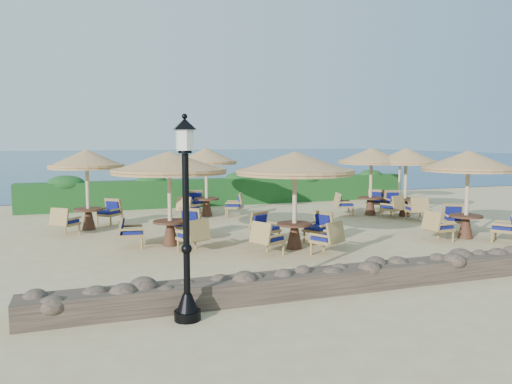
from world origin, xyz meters
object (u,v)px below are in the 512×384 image
Objects in this scene: cafe_set_5 at (371,168)px; lamp_post at (186,227)px; cafe_set_3 at (87,171)px; cafe_set_6 at (406,167)px; cafe_set_0 at (169,175)px; cafe_set_1 at (295,179)px; cafe_set_2 at (468,176)px; cafe_set_4 at (206,170)px; extra_parasol at (400,157)px.

lamp_post is at bearing -135.45° from cafe_set_5.
cafe_set_3 is 0.92× the size of cafe_set_6.
cafe_set_1 is at bearing -25.89° from cafe_set_0.
cafe_set_2 and cafe_set_6 have the same top height.
cafe_set_0 and cafe_set_3 have the same top height.
cafe_set_4 is 7.70m from cafe_set_6.
cafe_set_0 and cafe_set_4 have the same top height.
cafe_set_5 is at bearing -16.88° from cafe_set_4.
cafe_set_5 is at bearing -139.04° from extra_parasol.
lamp_post is at bearing -136.40° from extra_parasol.
extra_parasol is at bearing 27.12° from cafe_set_0.
cafe_set_1 is at bearing -42.89° from cafe_set_3.
cafe_set_3 is (-1.41, 9.29, 0.38)m from lamp_post.
cafe_set_0 is at bearing -166.11° from cafe_set_6.
cafe_set_2 is 0.96× the size of cafe_set_6.
lamp_post is 10.14m from cafe_set_2.
cafe_set_6 is (11.63, -1.02, 0.00)m from cafe_set_3.
cafe_set_0 is 8.80m from cafe_set_2.
cafe_set_0 is 1.17× the size of cafe_set_4.
lamp_post reaches higher than cafe_set_5.
cafe_set_1 is at bearing -82.29° from cafe_set_4.
cafe_set_0 and cafe_set_2 have the same top height.
cafe_set_5 is (-3.46, -3.00, -0.31)m from extra_parasol.
cafe_set_3 is at bearing 153.75° from cafe_set_2.
cafe_set_1 is at bearing -148.71° from cafe_set_6.
cafe_set_6 is (0.91, 4.26, 0.05)m from cafe_set_2.
cafe_set_2 is at bearing 23.25° from lamp_post.
lamp_post is 1.15× the size of cafe_set_6.
cafe_set_3 is 0.97× the size of cafe_set_5.
cafe_set_1 and cafe_set_4 have the same top height.
cafe_set_1 is 1.12× the size of cafe_set_6.
lamp_post is at bearing -141.04° from cafe_set_6.
lamp_post reaches higher than cafe_set_0.
cafe_set_1 is 6.53m from cafe_set_4.
cafe_set_0 is at bearing -152.88° from extra_parasol.
cafe_set_0 is at bearing 83.01° from lamp_post.
extra_parasol is 11.59m from cafe_set_1.
cafe_set_3 and cafe_set_6 have the same top height.
lamp_post is 1.19× the size of cafe_set_2.
lamp_post is 1.03× the size of cafe_set_1.
cafe_set_0 is at bearing 154.11° from cafe_set_1.
extra_parasol is 0.91× the size of cafe_set_3.
cafe_set_2 and cafe_set_3 have the same top height.
lamp_post is 1.25× the size of cafe_set_3.
extra_parasol is 0.87× the size of cafe_set_2.
cafe_set_5 is at bearing 41.04° from cafe_set_1.
lamp_post reaches higher than extra_parasol.
cafe_set_2 is 9.34m from cafe_set_4.
lamp_post reaches higher than cafe_set_4.
extra_parasol is at bearing 6.70° from cafe_set_4.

